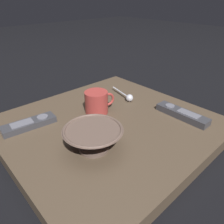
% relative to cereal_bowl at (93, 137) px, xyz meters
% --- Properties ---
extents(ground_plane, '(6.00, 6.00, 0.00)m').
position_rel_cereal_bowl_xyz_m(ground_plane, '(0.08, -0.13, -0.08)').
color(ground_plane, black).
extents(table, '(0.63, 0.66, 0.04)m').
position_rel_cereal_bowl_xyz_m(table, '(0.08, -0.13, -0.06)').
color(table, '#4C3D2D').
rests_on(table, ground).
extents(cereal_bowl, '(0.17, 0.17, 0.07)m').
position_rel_cereal_bowl_xyz_m(cereal_bowl, '(0.00, 0.00, 0.00)').
color(cereal_bowl, brown).
rests_on(cereal_bowl, table).
extents(coffee_mug, '(0.08, 0.11, 0.08)m').
position_rel_cereal_bowl_xyz_m(coffee_mug, '(0.16, -0.14, 0.00)').
color(coffee_mug, '#A53833').
rests_on(coffee_mug, table).
extents(teaspoon, '(0.14, 0.05, 0.03)m').
position_rel_cereal_bowl_xyz_m(teaspoon, '(0.15, -0.29, -0.02)').
color(teaspoon, silver).
rests_on(teaspoon, table).
extents(tv_remote_near, '(0.19, 0.05, 0.03)m').
position_rel_cereal_bowl_xyz_m(tv_remote_near, '(-0.07, -0.34, -0.03)').
color(tv_remote_near, '#38383D').
rests_on(tv_remote_near, table).
extents(tv_remote_far, '(0.07, 0.17, 0.02)m').
position_rel_cereal_bowl_xyz_m(tv_remote_far, '(0.23, 0.09, -0.03)').
color(tv_remote_far, '#38383D').
rests_on(tv_remote_far, table).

